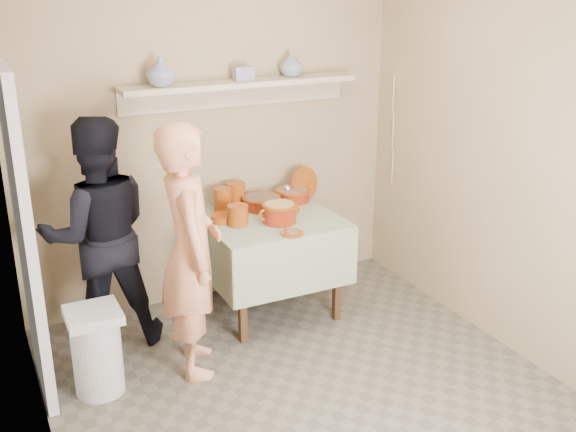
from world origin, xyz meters
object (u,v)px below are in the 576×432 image
person_cook (190,251)px  trash_bin (97,351)px  person_helper (99,235)px  cazuela_rice (279,211)px  serving_table (269,231)px

person_cook → trash_bin: (-0.63, -0.01, -0.54)m
trash_bin → person_helper: bearing=73.1°
person_cook → trash_bin: size_ratio=2.94×
person_helper → cazuela_rice: bearing=174.9°
person_helper → cazuela_rice: person_helper is taller
person_helper → trash_bin: bearing=77.4°
cazuela_rice → serving_table: bearing=96.7°
person_helper → trash_bin: 0.81m
person_cook → serving_table: person_cook is taller
cazuela_rice → trash_bin: cazuela_rice is taller
person_cook → trash_bin: 0.83m
person_helper → serving_table: bearing=-178.3°
serving_table → person_cook: bearing=-146.0°
person_helper → cazuela_rice: 1.27m
person_cook → person_helper: person_cook is taller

